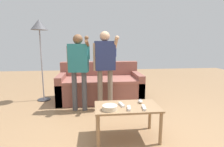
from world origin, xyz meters
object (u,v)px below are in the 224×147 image
Objects in this scene: couch at (100,86)px; floor_lamp at (39,30)px; game_remote_wand_far at (129,108)px; player_left at (79,64)px; game_remote_wand_spare at (144,108)px; snack_bowl at (110,108)px; game_remote_wand_near at (122,105)px; player_center at (105,61)px; coffee_table at (127,111)px; game_remote_nunchuk at (140,101)px.

couch is 1.03× the size of floor_lamp.
player_left is at bearing 120.39° from game_remote_wand_far.
game_remote_wand_spare is at bearing -75.39° from couch.
game_remote_wand_far is at bearing -81.13° from couch.
floor_lamp reaches higher than snack_bowl.
player_left reaches higher than couch.
game_remote_wand_near is at bearing 152.11° from game_remote_wand_spare.
couch is 1.22× the size of player_center.
floor_lamp is 2.56m from game_remote_wand_near.
player_center is 1.17m from game_remote_wand_near.
game_remote_wand_far reaches higher than coffee_table.
couch is 2.14× the size of coffee_table.
game_remote_wand_far is (0.22, -1.19, -0.47)m from player_center.
game_remote_nunchuk is at bearing -43.91° from floor_lamp.
snack_bowl is at bearing -153.77° from coffee_table.
snack_bowl is 0.22m from game_remote_wand_near.
coffee_table is 5.65× the size of game_remote_wand_far.
couch is 1.91m from game_remote_wand_spare.
game_remote_wand_spare is at bearing -27.89° from game_remote_wand_near.
game_remote_wand_far is at bearing -0.80° from snack_bowl.
coffee_table is at bearing -9.18° from game_remote_wand_near.
player_center reaches higher than game_remote_wand_far.
couch is at bearing 96.21° from player_center.
player_left is at bearing 120.63° from game_remote_wand_near.
couch reaches higher than game_remote_nunchuk.
snack_bowl reaches higher than game_remote_nunchuk.
snack_bowl is 1.18× the size of game_remote_wand_spare.
player_left is at bearing 123.14° from coffee_table.
player_center is at bearing 100.29° from game_remote_wand_far.
floor_lamp is 1.29m from player_left.
player_center is at bearing -28.30° from floor_lamp.
game_remote_wand_far is at bearing 178.04° from game_remote_wand_spare.
player_left is 8.92× the size of game_remote_wand_spare.
player_center reaches higher than couch.
coffee_table is at bearing -80.53° from couch.
coffee_table is 1.39m from player_left.
floor_lamp is 2.82m from game_remote_wand_spare.
couch is 1.72m from game_remote_wand_near.
player_left reaches higher than game_remote_nunchuk.
floor_lamp reaches higher than game_remote_wand_spare.
snack_bowl is 0.13× the size of player_center.
couch is 1.84m from snack_bowl.
coffee_table is at bearing 26.23° from snack_bowl.
game_remote_wand_near is at bearing -82.85° from couch.
snack_bowl is 0.13× the size of player_left.
game_remote_nunchuk is at bearing 86.99° from game_remote_wand_spare.
player_left is at bearing 126.64° from game_remote_wand_spare.
game_remote_nunchuk is at bearing -73.11° from couch.
snack_bowl reaches higher than game_remote_wand_near.
player_center is 9.27× the size of game_remote_wand_spare.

